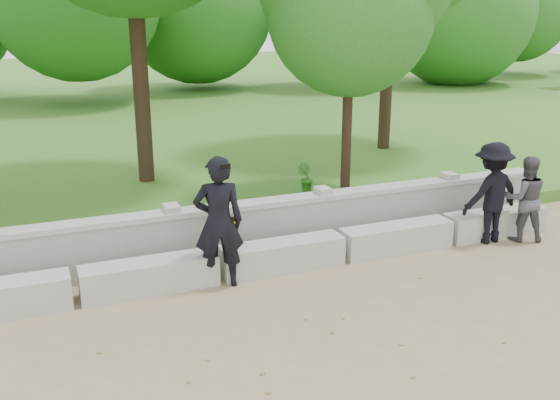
{
  "coord_description": "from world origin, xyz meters",
  "views": [
    {
      "loc": [
        -2.34,
        -6.18,
        3.78
      ],
      "look_at": [
        0.94,
        1.87,
        1.12
      ],
      "focal_mm": 40.0,
      "sensor_mm": 36.0,
      "label": 1
    }
  ],
  "objects": [
    {
      "name": "visitor_left",
      "position": [
        5.27,
        1.55,
        0.73
      ],
      "size": [
        0.88,
        0.8,
        1.47
      ],
      "color": "#46474C",
      "rests_on": "ground"
    },
    {
      "name": "man_main",
      "position": [
        -0.04,
        1.72,
        0.95
      ],
      "size": [
        0.77,
        0.69,
        1.9
      ],
      "color": "black",
      "rests_on": "ground"
    },
    {
      "name": "ground",
      "position": [
        0.0,
        0.0,
        0.0
      ],
      "size": [
        80.0,
        80.0,
        0.0
      ],
      "primitive_type": "plane",
      "color": "#94815A",
      "rests_on": "ground"
    },
    {
      "name": "visitor_mid",
      "position": [
        4.68,
        1.7,
        0.86
      ],
      "size": [
        1.16,
        0.74,
        1.71
      ],
      "color": "black",
      "rests_on": "ground"
    },
    {
      "name": "concrete_bench",
      "position": [
        0.0,
        1.9,
        0.22
      ],
      "size": [
        11.9,
        0.45,
        0.45
      ],
      "color": "#B7B4AC",
      "rests_on": "ground"
    },
    {
      "name": "parapet_wall",
      "position": [
        0.0,
        2.6,
        0.46
      ],
      "size": [
        12.5,
        0.35,
        0.9
      ],
      "color": "#ACA9A2",
      "rests_on": "ground"
    },
    {
      "name": "lawn",
      "position": [
        0.0,
        14.0,
        0.12
      ],
      "size": [
        40.0,
        22.0,
        0.25
      ],
      "primitive_type": "cube",
      "color": "#33711B",
      "rests_on": "ground"
    },
    {
      "name": "shrub_b",
      "position": [
        2.72,
        4.87,
        0.54
      ],
      "size": [
        0.4,
        0.4,
        0.57
      ],
      "primitive_type": "imported",
      "rotation": [
        0.0,
        0.0,
        2.31
      ],
      "color": "#356D25",
      "rests_on": "lawn"
    }
  ]
}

